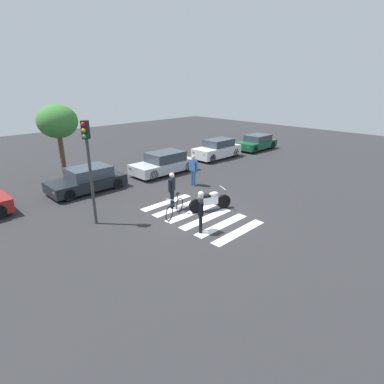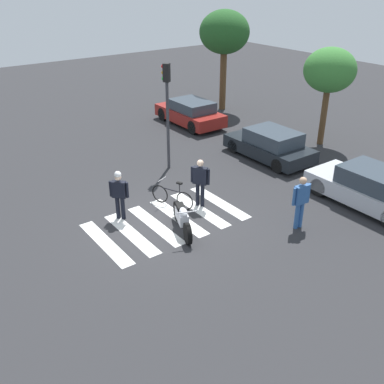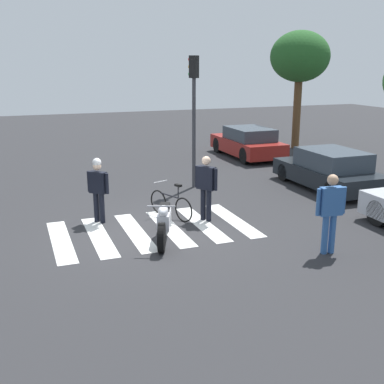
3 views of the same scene
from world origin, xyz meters
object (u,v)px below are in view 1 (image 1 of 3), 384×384
object	(u,v)px
leaning_bicycle	(175,208)
car_green_compact	(257,143)
police_motorcycle	(210,201)
officer_on_foot	(172,188)
car_silver_sedan	(164,163)
traffic_light_pole	(88,157)
car_black_suv	(87,180)
car_white_van	(217,149)
pedestrian_bystander	(193,168)
officer_by_motorcycle	(201,209)

from	to	relation	value
leaning_bicycle	car_green_compact	size ratio (longest dim) A/B	0.40
police_motorcycle	leaning_bicycle	bearing A→B (deg)	156.57
officer_on_foot	car_silver_sedan	world-z (taller)	officer_on_foot
officer_on_foot	car_silver_sedan	distance (m)	5.97
police_motorcycle	traffic_light_pole	bearing A→B (deg)	151.45
car_black_suv	car_white_van	xyz separation A→B (m)	(10.86, -0.02, 0.08)
pedestrian_bystander	car_green_compact	xyz separation A→B (m)	(11.05, 3.15, -0.41)
traffic_light_pole	car_white_van	bearing A→B (deg)	18.21
police_motorcycle	officer_on_foot	bearing A→B (deg)	124.72
officer_on_foot	officer_by_motorcycle	bearing A→B (deg)	-107.49
car_silver_sedan	car_green_compact	world-z (taller)	car_silver_sedan
pedestrian_bystander	car_black_suv	size ratio (longest dim) A/B	0.44
car_silver_sedan	officer_on_foot	bearing A→B (deg)	-125.93
police_motorcycle	car_silver_sedan	distance (m)	6.78
leaning_bicycle	traffic_light_pole	world-z (taller)	traffic_light_pole
car_black_suv	car_green_compact	distance (m)	15.81
car_black_suv	traffic_light_pole	xyz separation A→B (m)	(-1.78, -4.17, 2.27)
police_motorcycle	car_silver_sedan	size ratio (longest dim) A/B	0.47
police_motorcycle	traffic_light_pole	world-z (taller)	traffic_light_pole
pedestrian_bystander	car_silver_sedan	size ratio (longest dim) A/B	0.42
car_black_suv	car_white_van	world-z (taller)	car_white_van
leaning_bicycle	traffic_light_pole	size ratio (longest dim) A/B	0.37
car_green_compact	officer_by_motorcycle	bearing A→B (deg)	-153.37
car_white_van	car_green_compact	distance (m)	4.96
officer_by_motorcycle	car_green_compact	size ratio (longest dim) A/B	0.43
officer_by_motorcycle	pedestrian_bystander	world-z (taller)	pedestrian_bystander
officer_on_foot	car_white_van	xyz separation A→B (m)	(9.16, 5.12, -0.30)
leaning_bicycle	officer_by_motorcycle	size ratio (longest dim) A/B	0.93
leaning_bicycle	pedestrian_bystander	size ratio (longest dim) A/B	0.89
traffic_light_pole	police_motorcycle	bearing A→B (deg)	-28.55
car_white_van	car_black_suv	bearing A→B (deg)	179.91
police_motorcycle	pedestrian_bystander	size ratio (longest dim) A/B	1.12
pedestrian_bystander	car_black_suv	xyz separation A→B (m)	(-4.75, 3.47, -0.41)
leaning_bicycle	officer_on_foot	distance (m)	1.16
police_motorcycle	leaning_bicycle	size ratio (longest dim) A/B	1.26
traffic_light_pole	leaning_bicycle	bearing A→B (deg)	-31.14
traffic_light_pole	car_black_suv	bearing A→B (deg)	66.94
police_motorcycle	officer_on_foot	distance (m)	1.89
traffic_light_pole	officer_by_motorcycle	bearing A→B (deg)	-54.27
police_motorcycle	pedestrian_bystander	bearing A→B (deg)	57.23
pedestrian_bystander	car_white_van	world-z (taller)	pedestrian_bystander
police_motorcycle	traffic_light_pole	distance (m)	5.67
officer_by_motorcycle	car_green_compact	distance (m)	16.74
officer_on_foot	car_white_van	size ratio (longest dim) A/B	0.43
officer_on_foot	car_silver_sedan	xyz separation A→B (m)	(3.50, 4.82, -0.34)
leaning_bicycle	car_white_van	xyz separation A→B (m)	(9.72, 5.92, 0.33)
pedestrian_bystander	car_green_compact	distance (m)	11.50
pedestrian_bystander	officer_by_motorcycle	bearing A→B (deg)	-131.91
car_silver_sedan	traffic_light_pole	distance (m)	8.27
leaning_bicycle	car_white_van	world-z (taller)	car_white_van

